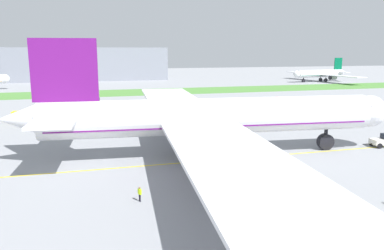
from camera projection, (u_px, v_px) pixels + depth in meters
The scene contains 12 objects.
ground_plane at pixel (205, 159), 59.16m from camera, with size 600.00×600.00×0.00m, color gray.
apron_taxi_line at pixel (207, 161), 57.97m from camera, with size 280.00×0.36×0.01m, color yellow.
grass_median_strip at pixel (130, 92), 151.92m from camera, with size 320.00×24.00×0.10m, color #4C8438.
airliner_foreground at pixel (206, 117), 59.79m from camera, with size 61.61×99.47×18.16m.
pushback_tug at pixel (384, 141), 66.42m from camera, with size 6.09×2.91×2.25m.
ground_crew_wingwalker_port at pixel (254, 232), 33.04m from camera, with size 0.48×0.51×1.72m.
ground_crew_wingwalker_starboard at pixel (140, 193), 42.17m from camera, with size 0.39×0.57×1.72m.
service_truck_baggage_loader at pixel (25, 116), 89.12m from camera, with size 5.60×3.01×2.55m.
service_truck_fuel_bowser at pixel (91, 102), 111.24m from camera, with size 5.05×3.20×2.89m.
service_truck_catering_van at pixel (274, 101), 114.13m from camera, with size 6.04×4.24×2.68m.
parked_airliner_far_outer at pixel (321, 74), 203.91m from camera, with size 35.01×55.09×12.53m.
terminal_building at pixel (74, 64), 210.81m from camera, with size 101.37×20.00×18.00m, color gray.
Camera 1 is at (-17.29, -54.42, 16.44)m, focal length 35.81 mm.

